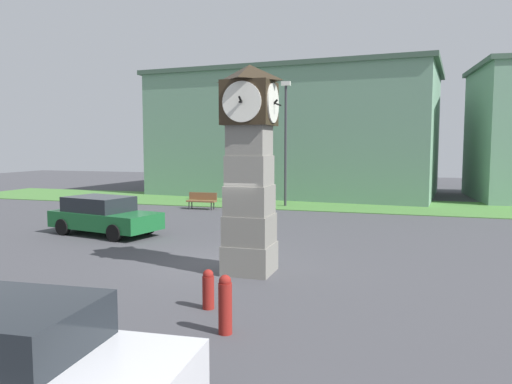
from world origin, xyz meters
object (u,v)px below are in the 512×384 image
object	(u,v)px
bollard_near_tower	(225,304)
car_far_lot	(104,215)
bollard_mid_row	(208,289)
car_by_building	(14,361)
bench	(202,200)
clock_tower	(250,169)
street_lamp_near_road	(286,136)

from	to	relation	value
bollard_near_tower	car_far_lot	size ratio (longest dim) A/B	0.24
car_far_lot	bollard_mid_row	bearing A→B (deg)	-43.70
car_by_building	car_far_lot	world-z (taller)	car_by_building
bollard_mid_row	car_far_lot	distance (m)	10.17
bollard_mid_row	bench	bearing A→B (deg)	113.85
clock_tower	bollard_near_tower	distance (m)	5.02
car_by_building	bench	distance (m)	20.86
clock_tower	bollard_mid_row	bearing A→B (deg)	-88.40
clock_tower	bench	world-z (taller)	clock_tower
car_far_lot	bench	size ratio (longest dim) A/B	2.88
bollard_mid_row	bench	xyz separation A→B (m)	(-6.73, 15.22, 0.09)
bollard_mid_row	car_far_lot	xyz separation A→B (m)	(-7.35, 7.02, 0.32)
bollard_near_tower	street_lamp_near_road	world-z (taller)	street_lamp_near_road
clock_tower	bollard_near_tower	world-z (taller)	clock_tower
bollard_mid_row	car_far_lot	size ratio (longest dim) A/B	0.18
bench	clock_tower	bearing A→B (deg)	-61.19
bollard_near_tower	bollard_mid_row	xyz separation A→B (m)	(-0.85, 1.23, -0.13)
car_by_building	street_lamp_near_road	world-z (taller)	street_lamp_near_road
bollard_near_tower	car_by_building	bearing A→B (deg)	-113.32
clock_tower	bench	bearing A→B (deg)	118.81
bench	car_far_lot	bearing A→B (deg)	-94.32
clock_tower	street_lamp_near_road	bearing A→B (deg)	100.11
bollard_near_tower	clock_tower	bearing A→B (deg)	102.13
clock_tower	car_by_building	size ratio (longest dim) A/B	1.26
bollard_mid_row	bench	size ratio (longest dim) A/B	0.53
bench	street_lamp_near_road	world-z (taller)	street_lamp_near_road
bollard_near_tower	street_lamp_near_road	xyz separation A→B (m)	(-3.54, 18.95, 3.44)
clock_tower	bench	size ratio (longest dim) A/B	3.46
street_lamp_near_road	car_far_lot	bearing A→B (deg)	-113.53
car_far_lot	bench	bearing A→B (deg)	85.68
clock_tower	car_far_lot	size ratio (longest dim) A/B	1.20
car_by_building	car_far_lot	xyz separation A→B (m)	(-6.68, 11.76, -0.02)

